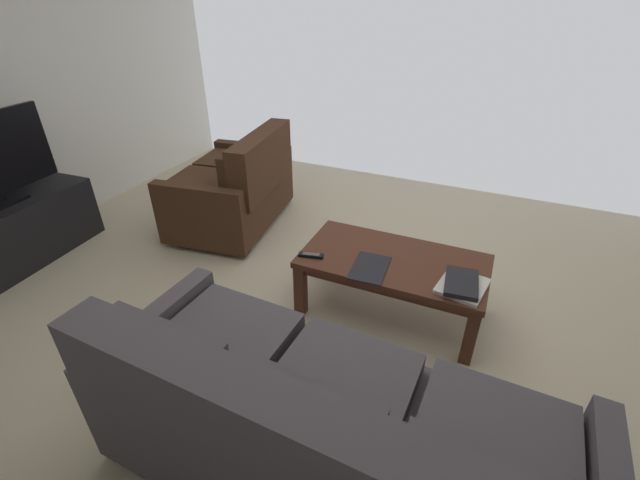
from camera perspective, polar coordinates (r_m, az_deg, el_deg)
The scene contains 8 objects.
ground_plane at distance 3.00m, azimuth 2.37°, elevation -8.80°, with size 5.75×4.81×0.01m, color beige.
sofa_main at distance 1.85m, azimuth 0.54°, elevation -25.01°, with size 2.02×0.91×0.91m.
loveseat_near at distance 3.89m, azimuth -11.26°, elevation 7.01°, with size 0.95×1.27×0.88m.
coffee_table at distance 2.77m, azimuth 9.82°, elevation -3.62°, with size 1.17×0.61×0.43m.
tv_stand at distance 4.09m, azimuth -35.84°, elevation 0.78°, with size 0.54×1.24×0.51m.
book_stack at distance 2.57m, azimuth 18.57°, elevation -5.68°, with size 0.30×0.33×0.05m.
tv_remote at distance 2.71m, azimuth -1.21°, elevation -2.07°, with size 0.17×0.08×0.02m.
loose_magazine at distance 2.63m, azimuth 6.71°, elevation -3.71°, with size 0.21×0.32×0.01m, color black.
Camera 1 is at (-0.82, 2.15, 1.92)m, focal length 23.75 mm.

